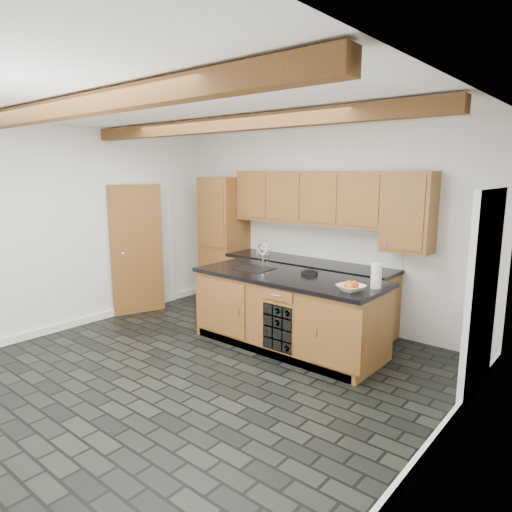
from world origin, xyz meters
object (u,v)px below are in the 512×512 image
at_px(kitchen_scale, 309,272).
at_px(fruit_bowl, 351,288).
at_px(island, 288,311).
at_px(paper_towel, 376,276).

xyz_separation_m(kitchen_scale, fruit_bowl, (0.79, -0.40, 0.01)).
bearing_deg(kitchen_scale, fruit_bowl, -44.07).
distance_m(island, paper_towel, 1.27).
distance_m(kitchen_scale, paper_towel, 0.95).
bearing_deg(fruit_bowl, island, 169.00).
height_order(kitchen_scale, fruit_bowl, fruit_bowl).
relative_size(island, fruit_bowl, 8.64).
bearing_deg(fruit_bowl, kitchen_scale, 153.27).
relative_size(kitchen_scale, paper_towel, 0.77).
bearing_deg(island, fruit_bowl, -11.00).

